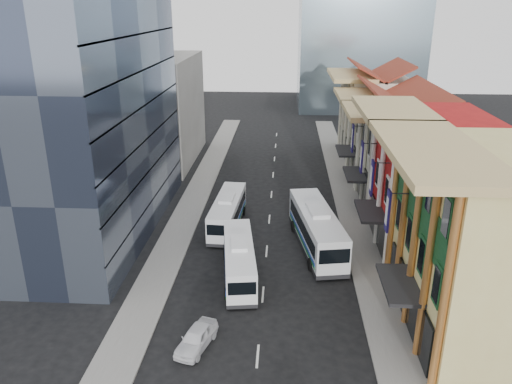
# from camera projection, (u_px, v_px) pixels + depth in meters

# --- Properties ---
(ground) EXTENTS (200.00, 200.00, 0.00)m
(ground) POSITION_uv_depth(u_px,v_px,m) (257.00, 367.00, 29.83)
(ground) COLOR black
(ground) RESTS_ON ground
(sidewalk_right) EXTENTS (3.00, 90.00, 0.15)m
(sidewalk_right) POSITION_uv_depth(u_px,v_px,m) (354.00, 220.00, 49.88)
(sidewalk_right) COLOR slate
(sidewalk_right) RESTS_ON ground
(sidewalk_left) EXTENTS (3.00, 90.00, 0.15)m
(sidewalk_left) POSITION_uv_depth(u_px,v_px,m) (186.00, 216.00, 50.82)
(sidewalk_left) COLOR slate
(sidewalk_left) RESTS_ON ground
(shophouse_tan) EXTENTS (8.00, 14.00, 12.00)m
(shophouse_tan) POSITION_uv_depth(u_px,v_px,m) (481.00, 246.00, 31.60)
(shophouse_tan) COLOR #D8CA7D
(shophouse_tan) RESTS_ON ground
(shophouse_red) EXTENTS (8.00, 10.00, 12.00)m
(shophouse_red) POSITION_uv_depth(u_px,v_px,m) (431.00, 182.00, 42.81)
(shophouse_red) COLOR #A61312
(shophouse_red) RESTS_ON ground
(shophouse_cream_near) EXTENTS (8.00, 9.00, 10.00)m
(shophouse_cream_near) POSITION_uv_depth(u_px,v_px,m) (405.00, 161.00, 52.04)
(shophouse_cream_near) COLOR beige
(shophouse_cream_near) RESTS_ON ground
(shophouse_cream_mid) EXTENTS (8.00, 9.00, 10.00)m
(shophouse_cream_mid) POSITION_uv_depth(u_px,v_px,m) (389.00, 139.00, 60.44)
(shophouse_cream_mid) COLOR beige
(shophouse_cream_mid) RESTS_ON ground
(shophouse_cream_far) EXTENTS (8.00, 12.00, 11.00)m
(shophouse_cream_far) POSITION_uv_depth(u_px,v_px,m) (375.00, 117.00, 70.08)
(shophouse_cream_far) COLOR beige
(shophouse_cream_far) RESTS_ON ground
(office_tower) EXTENTS (12.00, 26.00, 30.00)m
(office_tower) POSITION_uv_depth(u_px,v_px,m) (74.00, 70.00, 43.23)
(office_tower) COLOR #364056
(office_tower) RESTS_ON ground
(office_block_far) EXTENTS (10.00, 18.00, 14.00)m
(office_block_far) POSITION_uv_depth(u_px,v_px,m) (157.00, 109.00, 67.48)
(office_block_far) COLOR gray
(office_block_far) RESTS_ON ground
(bus_left_near) EXTENTS (3.58, 10.04, 3.15)m
(bus_left_near) POSITION_uv_depth(u_px,v_px,m) (239.00, 259.00, 39.24)
(bus_left_near) COLOR white
(bus_left_near) RESTS_ON ground
(bus_left_far) EXTENTS (2.88, 10.04, 3.18)m
(bus_left_far) POSITION_uv_depth(u_px,v_px,m) (228.00, 211.00, 48.15)
(bus_left_far) COLOR silver
(bus_left_far) RESTS_ON ground
(bus_right) EXTENTS (4.84, 12.29, 3.84)m
(bus_right) POSITION_uv_depth(u_px,v_px,m) (317.00, 228.00, 43.78)
(bus_right) COLOR silver
(bus_right) RESTS_ON ground
(sedan_left) EXTENTS (2.66, 4.22, 1.34)m
(sedan_left) POSITION_uv_depth(u_px,v_px,m) (196.00, 338.00, 31.38)
(sedan_left) COLOR white
(sedan_left) RESTS_ON ground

